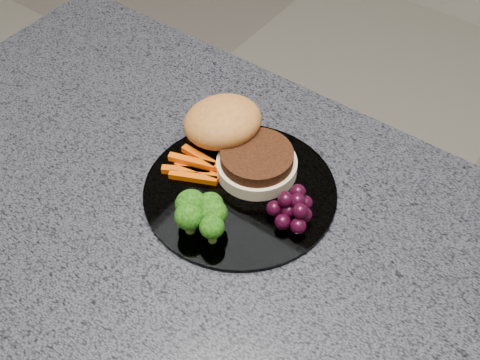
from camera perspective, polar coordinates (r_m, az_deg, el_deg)
name	(u,v)px	position (r m, az deg, el deg)	size (l,w,h in m)	color
countertop	(257,258)	(0.86, 1.49, -6.66)	(1.20, 0.60, 0.04)	#474851
plate	(240,192)	(0.90, 0.00, -0.99)	(0.26, 0.26, 0.01)	white
burger	(234,138)	(0.93, -0.48, 3.58)	(0.20, 0.15, 0.06)	beige
carrot_sticks	(195,167)	(0.91, -3.88, 1.09)	(0.08, 0.06, 0.02)	#E65203
broccoli	(201,212)	(0.84, -3.36, -2.76)	(0.08, 0.07, 0.05)	olive
grape_bunch	(293,208)	(0.86, 4.52, -2.40)	(0.06, 0.06, 0.04)	black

